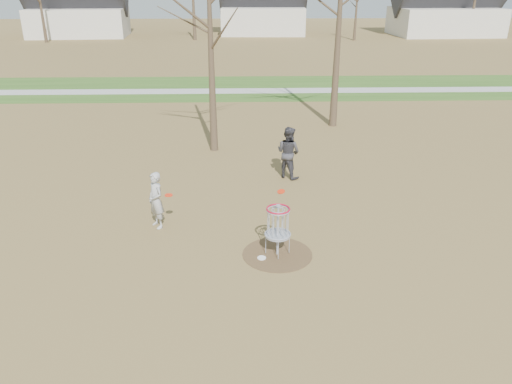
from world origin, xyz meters
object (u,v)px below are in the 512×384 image
at_px(player_standing, 156,200).
at_px(player_throwing, 288,152).
at_px(disc_golf_basket, 278,222).
at_px(disc_grounded, 262,258).

xyz_separation_m(player_standing, player_throwing, (4.03, 3.71, 0.10)).
relative_size(player_standing, disc_golf_basket, 1.21).
height_order(player_throwing, disc_golf_basket, player_throwing).
height_order(player_standing, player_throwing, player_throwing).
bearing_deg(disc_grounded, player_throwing, 78.26).
xyz_separation_m(disc_grounded, disc_golf_basket, (0.41, 0.20, 0.89)).
relative_size(player_throwing, disc_grounded, 8.34).
xyz_separation_m(player_throwing, disc_golf_basket, (-0.75, -5.37, -0.00)).
relative_size(player_standing, disc_grounded, 7.42).
distance_m(player_throwing, disc_grounded, 5.76).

